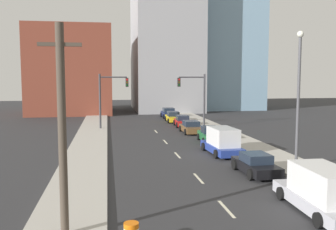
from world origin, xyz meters
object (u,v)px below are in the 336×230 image
(traffic_signal_right, at_px, (197,94))
(utility_pole_left_near, at_px, (62,130))
(sedan_black, at_px, (256,164))
(sedan_green, at_px, (210,135))
(sedan_yellow, at_px, (173,117))
(street_lamp, at_px, (299,91))
(traffic_signal_left, at_px, (108,94))
(box_truck_silver, at_px, (322,191))
(sedan_brown, at_px, (191,127))
(box_truck_blue, at_px, (222,142))
(sedan_navy, at_px, (169,113))
(sedan_red, at_px, (182,121))

(traffic_signal_right, distance_m, utility_pole_left_near, 33.65)
(traffic_signal_right, relative_size, sedan_black, 1.55)
(sedan_green, relative_size, sedan_yellow, 0.95)
(traffic_signal_right, relative_size, street_lamp, 0.72)
(traffic_signal_left, height_order, utility_pole_left_near, utility_pole_left_near)
(box_truck_silver, height_order, sedan_brown, box_truck_silver)
(street_lamp, distance_m, sedan_brown, 18.81)
(sedan_yellow, bearing_deg, box_truck_blue, -88.65)
(street_lamp, bearing_deg, sedan_navy, 95.26)
(traffic_signal_left, distance_m, sedan_red, 10.26)
(traffic_signal_left, xyz_separation_m, sedan_red, (9.49, 1.44, -3.61))
(box_truck_silver, height_order, sedan_yellow, box_truck_silver)
(sedan_yellow, distance_m, sedan_navy, 5.68)
(traffic_signal_left, height_order, sedan_navy, traffic_signal_left)
(sedan_red, height_order, sedan_yellow, sedan_yellow)
(sedan_brown, height_order, sedan_navy, sedan_navy)
(sedan_black, bearing_deg, utility_pole_left_near, -145.53)
(traffic_signal_left, height_order, box_truck_silver, traffic_signal_left)
(sedan_navy, bearing_deg, utility_pole_left_near, -104.02)
(box_truck_silver, xyz_separation_m, sedan_green, (0.11, 19.59, -0.33))
(utility_pole_left_near, height_order, sedan_brown, utility_pole_left_near)
(sedan_brown, distance_m, sedan_navy, 16.69)
(traffic_signal_right, distance_m, sedan_navy, 12.93)
(sedan_green, height_order, sedan_red, sedan_green)
(box_truck_silver, bearing_deg, sedan_red, 92.19)
(utility_pole_left_near, relative_size, sedan_yellow, 1.78)
(sedan_black, bearing_deg, traffic_signal_left, 110.76)
(sedan_brown, height_order, sedan_red, sedan_red)
(street_lamp, height_order, sedan_black, street_lamp)
(box_truck_blue, relative_size, sedan_red, 1.21)
(box_truck_blue, height_order, sedan_red, box_truck_blue)
(traffic_signal_left, bearing_deg, street_lamp, -60.44)
(utility_pole_left_near, distance_m, box_truck_silver, 11.94)
(sedan_green, height_order, sedan_brown, sedan_green)
(sedan_black, distance_m, sedan_navy, 35.29)
(sedan_green, bearing_deg, box_truck_blue, -92.40)
(sedan_brown, bearing_deg, sedan_black, -89.98)
(sedan_green, xyz_separation_m, sedan_yellow, (-0.64, 17.20, -0.02))
(box_truck_blue, bearing_deg, street_lamp, -62.61)
(traffic_signal_right, height_order, sedan_yellow, traffic_signal_right)
(sedan_green, bearing_deg, utility_pole_left_near, -115.95)
(utility_pole_left_near, xyz_separation_m, sedan_black, (11.18, 8.14, -3.62))
(box_truck_silver, distance_m, sedan_black, 7.18)
(sedan_yellow, bearing_deg, box_truck_silver, -87.92)
(utility_pole_left_near, bearing_deg, sedan_yellow, 73.86)
(traffic_signal_right, bearing_deg, sedan_red, 137.91)
(sedan_brown, distance_m, sedan_yellow, 11.02)
(traffic_signal_left, height_order, traffic_signal_right, same)
(traffic_signal_left, bearing_deg, sedan_red, 8.63)
(sedan_yellow, bearing_deg, sedan_black, -88.26)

